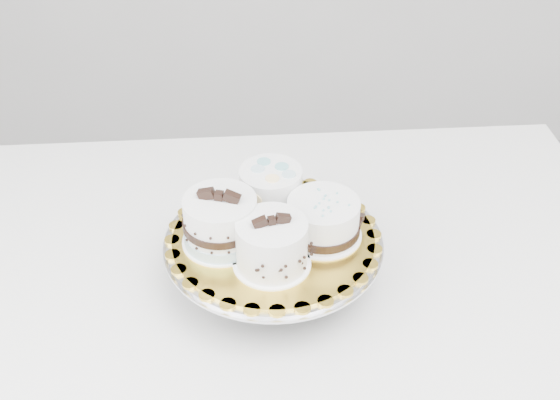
{
  "coord_description": "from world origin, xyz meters",
  "views": [
    {
      "loc": [
        -0.16,
        -0.67,
        1.56
      ],
      "look_at": [
        -0.12,
        0.19,
        0.91
      ],
      "focal_mm": 45.0,
      "sensor_mm": 36.0,
      "label": 1
    }
  ],
  "objects_px": {
    "cake_stand": "(273,253)",
    "cake_banded": "(221,223)",
    "cake_board": "(273,237)",
    "cake_dots": "(271,189)",
    "cake_swirl": "(272,245)",
    "cake_ribbon": "(324,220)",
    "table": "(282,294)"
  },
  "relations": [
    {
      "from": "cake_banded",
      "to": "cake_ribbon",
      "type": "height_order",
      "value": "cake_banded"
    },
    {
      "from": "cake_ribbon",
      "to": "cake_dots",
      "type": "bearing_deg",
      "value": 160.49
    },
    {
      "from": "cake_board",
      "to": "cake_banded",
      "type": "xyz_separation_m",
      "value": [
        -0.08,
        -0.01,
        0.04
      ]
    },
    {
      "from": "cake_ribbon",
      "to": "cake_swirl",
      "type": "bearing_deg",
      "value": -118.94
    },
    {
      "from": "cake_stand",
      "to": "cake_ribbon",
      "type": "bearing_deg",
      "value": 0.33
    },
    {
      "from": "cake_stand",
      "to": "cake_dots",
      "type": "height_order",
      "value": "cake_dots"
    },
    {
      "from": "cake_swirl",
      "to": "cake_ribbon",
      "type": "xyz_separation_m",
      "value": [
        0.08,
        0.06,
        -0.01
      ]
    },
    {
      "from": "cake_swirl",
      "to": "cake_ribbon",
      "type": "distance_m",
      "value": 0.1
    },
    {
      "from": "table",
      "to": "cake_board",
      "type": "relative_size",
      "value": 4.0
    },
    {
      "from": "cake_board",
      "to": "cake_dots",
      "type": "distance_m",
      "value": 0.08
    },
    {
      "from": "table",
      "to": "cake_banded",
      "type": "relative_size",
      "value": 9.25
    },
    {
      "from": "cake_dots",
      "to": "cake_banded",
      "type": "bearing_deg",
      "value": -115.96
    },
    {
      "from": "cake_stand",
      "to": "cake_ribbon",
      "type": "xyz_separation_m",
      "value": [
        0.08,
        0.0,
        0.06
      ]
    },
    {
      "from": "table",
      "to": "cake_dots",
      "type": "height_order",
      "value": "cake_dots"
    },
    {
      "from": "cake_dots",
      "to": "cake_board",
      "type": "bearing_deg",
      "value": -71.03
    },
    {
      "from": "cake_swirl",
      "to": "cake_ribbon",
      "type": "relative_size",
      "value": 0.86
    },
    {
      "from": "cake_stand",
      "to": "cake_swirl",
      "type": "xyz_separation_m",
      "value": [
        -0.0,
        -0.06,
        0.07
      ]
    },
    {
      "from": "cake_swirl",
      "to": "cake_dots",
      "type": "distance_m",
      "value": 0.14
    },
    {
      "from": "cake_stand",
      "to": "table",
      "type": "bearing_deg",
      "value": 70.79
    },
    {
      "from": "cake_swirl",
      "to": "table",
      "type": "bearing_deg",
      "value": 66.38
    },
    {
      "from": "cake_banded",
      "to": "cake_dots",
      "type": "distance_m",
      "value": 0.11
    },
    {
      "from": "cake_board",
      "to": "cake_dots",
      "type": "height_order",
      "value": "cake_dots"
    },
    {
      "from": "cake_banded",
      "to": "cake_dots",
      "type": "xyz_separation_m",
      "value": [
        0.08,
        0.08,
        0.0
      ]
    },
    {
      "from": "cake_stand",
      "to": "cake_banded",
      "type": "height_order",
      "value": "cake_banded"
    },
    {
      "from": "cake_banded",
      "to": "cake_dots",
      "type": "height_order",
      "value": "cake_banded"
    },
    {
      "from": "cake_board",
      "to": "cake_dots",
      "type": "relative_size",
      "value": 2.49
    },
    {
      "from": "table",
      "to": "cake_board",
      "type": "xyz_separation_m",
      "value": [
        -0.02,
        -0.04,
        0.17
      ]
    },
    {
      "from": "cake_board",
      "to": "cake_stand",
      "type": "bearing_deg",
      "value": 135.0
    },
    {
      "from": "cake_stand",
      "to": "cake_dots",
      "type": "distance_m",
      "value": 0.1
    },
    {
      "from": "cake_swirl",
      "to": "cake_banded",
      "type": "bearing_deg",
      "value": 130.66
    },
    {
      "from": "table",
      "to": "cake_dots",
      "type": "xyz_separation_m",
      "value": [
        -0.02,
        0.03,
        0.21
      ]
    },
    {
      "from": "cake_swirl",
      "to": "cake_banded",
      "type": "height_order",
      "value": "cake_banded"
    }
  ]
}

